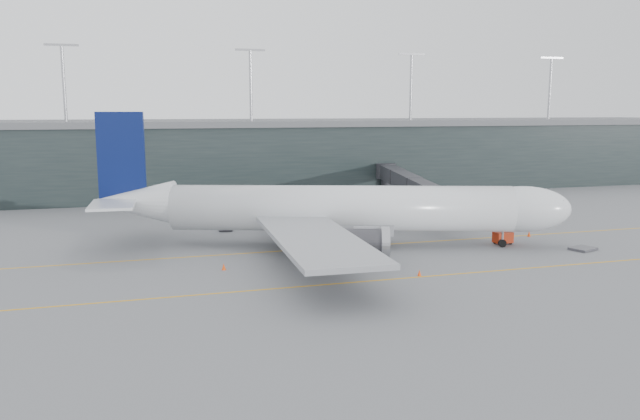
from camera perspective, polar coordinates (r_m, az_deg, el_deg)
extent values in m
plane|color=slate|center=(82.05, -3.74, -3.14)|extent=(320.00, 320.00, 0.00)
cube|color=orange|center=(78.24, -3.11, -3.73)|extent=(160.00, 0.25, 0.02)
cube|color=orange|center=(63.24, 0.20, -6.85)|extent=(160.00, 0.25, 0.02)
cube|color=orange|center=(102.27, -3.43, -0.67)|extent=(0.25, 60.00, 0.02)
cube|color=black|center=(137.78, -9.01, 4.71)|extent=(240.00, 35.00, 14.00)
cube|color=#57595C|center=(137.41, -9.09, 7.87)|extent=(240.00, 36.00, 1.20)
cylinder|color=#9E9EA3|center=(127.04, -22.37, 10.55)|extent=(0.60, 0.60, 14.00)
cylinder|color=#9E9EA3|center=(128.31, -6.35, 11.15)|extent=(0.60, 0.60, 14.00)
cylinder|color=#9E9EA3|center=(138.71, 8.31, 10.96)|extent=(0.60, 0.60, 14.00)
cylinder|color=#9E9EA3|center=(156.41, 20.27, 10.28)|extent=(0.60, 0.60, 14.00)
cylinder|color=silver|center=(79.83, 1.96, 0.17)|extent=(42.92, 18.84, 5.83)
ellipsoid|color=silver|center=(83.18, 18.03, 0.09)|extent=(13.43, 9.31, 5.83)
cone|color=silver|center=(83.99, -16.63, 0.69)|extent=(11.56, 8.50, 5.59)
cube|color=gray|center=(80.21, 1.28, -1.42)|extent=(15.75, 9.09, 1.88)
cube|color=black|center=(84.12, 20.40, 0.71)|extent=(2.83, 3.32, 0.75)
cube|color=gray|center=(65.71, -0.46, -2.62)|extent=(9.36, 27.52, 0.52)
cylinder|color=#353439|center=(71.55, 3.48, -2.97)|extent=(7.27, 5.15, 3.29)
cube|color=gray|center=(94.40, 0.22, 1.00)|extent=(22.22, 27.33, 0.52)
cylinder|color=#353439|center=(89.08, 3.14, -0.55)|extent=(7.27, 5.15, 3.29)
cube|color=#09144B|center=(83.82, -17.73, 4.70)|extent=(5.96, 2.33, 11.28)
cube|color=silver|center=(79.41, -18.45, 0.47)|extent=(5.59, 8.71, 0.33)
cube|color=silver|center=(89.09, -16.18, 1.48)|extent=(8.93, 9.91, 0.33)
cylinder|color=black|center=(83.34, 16.33, -2.94)|extent=(1.10, 0.68, 1.03)
cylinder|color=#9E9EA3|center=(83.20, 16.35, -2.46)|extent=(0.28, 0.28, 2.44)
cylinder|color=black|center=(76.30, -0.87, -3.59)|extent=(1.31, 0.82, 1.22)
cylinder|color=black|center=(85.11, -0.60, -2.25)|extent=(1.31, 0.82, 1.22)
cube|color=#26262B|center=(89.27, 10.91, 1.04)|extent=(3.91, 4.23, 2.85)
cube|color=#26262B|center=(97.35, 9.57, 1.74)|extent=(5.08, 13.46, 2.54)
cube|color=#26262B|center=(110.10, 7.86, 2.63)|extent=(5.33, 13.51, 2.64)
cube|color=#26262B|center=(122.96, 6.51, 3.34)|extent=(5.58, 13.56, 2.75)
cylinder|color=#9E9EA3|center=(98.48, 9.42, -0.02)|extent=(0.51, 0.51, 3.86)
cube|color=#353439|center=(98.74, 9.39, -0.93)|extent=(2.29, 1.89, 0.71)
cylinder|color=#26262B|center=(126.10, 2.60, 3.53)|extent=(4.07, 4.07, 3.05)
cylinder|color=#26262B|center=(126.46, 2.58, 2.07)|extent=(1.83, 1.83, 3.66)
cube|color=#AE270C|center=(85.25, 16.38, -2.40)|extent=(2.43, 1.62, 1.39)
cylinder|color=black|center=(84.48, 16.09, -2.98)|extent=(0.44, 0.18, 0.43)
cylinder|color=black|center=(85.46, 17.03, -2.88)|extent=(0.44, 0.18, 0.43)
cylinder|color=black|center=(85.33, 15.68, -2.84)|extent=(0.44, 0.18, 0.43)
cylinder|color=black|center=(86.31, 16.61, -2.75)|extent=(0.44, 0.18, 0.43)
cube|color=#3C3B41|center=(85.17, 22.91, -3.27)|extent=(3.64, 3.27, 0.30)
cube|color=#353439|center=(91.52, -8.64, -1.84)|extent=(2.00, 1.64, 0.19)
cube|color=#A1A5AC|center=(91.36, -8.65, -1.31)|extent=(1.61, 1.52, 1.43)
cube|color=navy|center=(91.23, -8.66, -0.85)|extent=(1.66, 1.57, 0.08)
cube|color=#353439|center=(94.00, -5.95, -1.48)|extent=(2.55, 2.17, 0.23)
cube|color=silver|center=(93.82, -5.96, -0.86)|extent=(2.08, 1.99, 1.72)
cube|color=navy|center=(93.66, -5.97, -0.32)|extent=(2.15, 2.05, 0.09)
cube|color=#353439|center=(92.43, -4.92, -1.67)|extent=(1.83, 1.48, 0.18)
cube|color=silver|center=(92.28, -4.93, -1.17)|extent=(1.47, 1.38, 1.35)
cube|color=navy|center=(92.16, -4.94, -0.75)|extent=(1.52, 1.43, 0.07)
cone|color=#F1440D|center=(91.44, 18.57, -2.08)|extent=(0.48, 0.48, 0.76)
cone|color=#FF480E|center=(67.34, 9.07, -5.69)|extent=(0.41, 0.41, 0.65)
cone|color=red|center=(93.82, 1.65, -1.34)|extent=(0.44, 0.44, 0.70)
cone|color=#F4480D|center=(69.67, -8.79, -5.15)|extent=(0.46, 0.46, 0.73)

